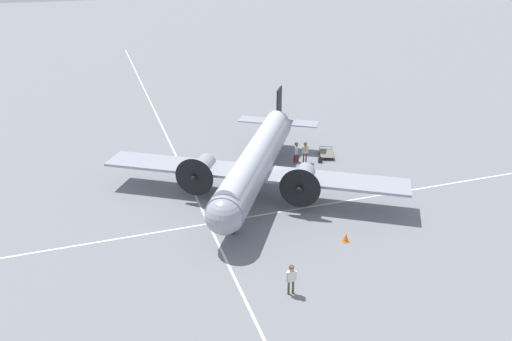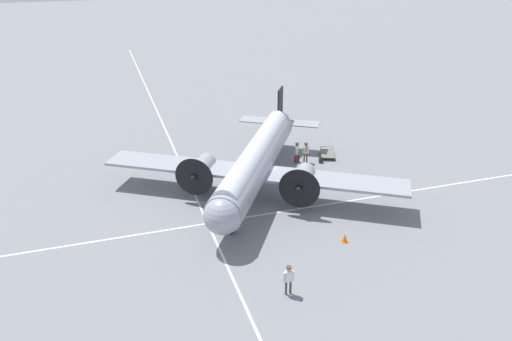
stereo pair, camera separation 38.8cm
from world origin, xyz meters
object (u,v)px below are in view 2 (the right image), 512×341
object	(u,v)px
passenger_boarding	(306,150)
suitcase_upright_spare	(297,159)
airliner_main	(255,162)
ramp_agent	(297,150)
crew_foreground	(289,277)
baggage_cart	(328,154)
suitcase_near_door	(321,160)
traffic_cone	(345,238)

from	to	relation	value
passenger_boarding	suitcase_upright_spare	distance (m)	1.13
airliner_main	suitcase_upright_spare	distance (m)	7.14
ramp_agent	suitcase_upright_spare	size ratio (longest dim) A/B	2.85
crew_foreground	baggage_cart	size ratio (longest dim) A/B	0.76
ramp_agent	suitcase_upright_spare	distance (m)	0.88
crew_foreground	baggage_cart	world-z (taller)	crew_foreground
ramp_agent	baggage_cart	world-z (taller)	ramp_agent
airliner_main	suitcase_upright_spare	xyz separation A→B (m)	(5.24, 4.33, -2.18)
airliner_main	suitcase_near_door	size ratio (longest dim) A/B	39.36
suitcase_near_door	traffic_cone	distance (m)	12.63
crew_foreground	ramp_agent	world-z (taller)	ramp_agent
passenger_boarding	ramp_agent	distance (m)	0.78
baggage_cart	suitcase_near_door	bearing A→B (deg)	-24.58
airliner_main	ramp_agent	world-z (taller)	airliner_main
traffic_cone	passenger_boarding	bearing A→B (deg)	78.45
ramp_agent	baggage_cart	xyz separation A→B (m)	(3.18, 0.47, -0.90)
suitcase_upright_spare	crew_foreground	bearing A→B (deg)	-113.51
traffic_cone	baggage_cart	bearing A→B (deg)	69.28
airliner_main	baggage_cart	xyz separation A→B (m)	(8.34, 4.65, -2.21)
airliner_main	crew_foreground	world-z (taller)	airliner_main
passenger_boarding	traffic_cone	distance (m)	12.79
crew_foreground	baggage_cart	bearing A→B (deg)	62.67
airliner_main	traffic_cone	distance (m)	9.42
suitcase_near_door	suitcase_upright_spare	distance (m)	2.10
ramp_agent	traffic_cone	world-z (taller)	ramp_agent
airliner_main	suitcase_upright_spare	bearing A→B (deg)	161.29
traffic_cone	ramp_agent	bearing A→B (deg)	81.94
traffic_cone	suitcase_upright_spare	bearing A→B (deg)	81.65
suitcase_near_door	passenger_boarding	bearing A→B (deg)	159.89
airliner_main	suitcase_near_door	world-z (taller)	airliner_main
airliner_main	suitcase_upright_spare	size ratio (longest dim) A/B	31.52
airliner_main	passenger_boarding	distance (m)	7.26
passenger_boarding	baggage_cart	bearing A→B (deg)	-167.45
passenger_boarding	suitcase_near_door	size ratio (longest dim) A/B	3.50
baggage_cart	crew_foreground	bearing A→B (deg)	-10.11
crew_foreground	ramp_agent	bearing A→B (deg)	70.58
airliner_main	crew_foreground	xyz separation A→B (m)	(-1.99, -12.30, -1.36)
ramp_agent	suitcase_near_door	distance (m)	2.32
ramp_agent	suitcase_upright_spare	xyz separation A→B (m)	(0.09, 0.15, -0.86)
ramp_agent	traffic_cone	xyz separation A→B (m)	(-1.80, -12.69, -0.90)
baggage_cart	traffic_cone	bearing A→B (deg)	0.53
traffic_cone	suitcase_near_door	bearing A→B (deg)	72.38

